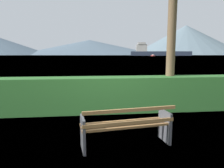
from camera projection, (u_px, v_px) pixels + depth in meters
ground_plane at (125, 145)px, 4.25m from camera, size 1400.00×1400.00×0.00m
water_surface at (90, 56)px, 305.15m from camera, size 620.00×620.00×0.00m
park_bench at (127, 126)px, 4.13m from camera, size 1.91×0.82×0.87m
hedge_row at (112, 94)px, 6.69m from camera, size 13.97×0.80×1.14m
cargo_ship_large at (156, 52)px, 281.34m from camera, size 83.09×26.96×18.14m
fishing_boat_near at (153, 56)px, 203.49m from camera, size 6.70×8.49×1.62m
distant_hills at (115, 44)px, 575.19m from camera, size 823.35×417.63×86.12m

